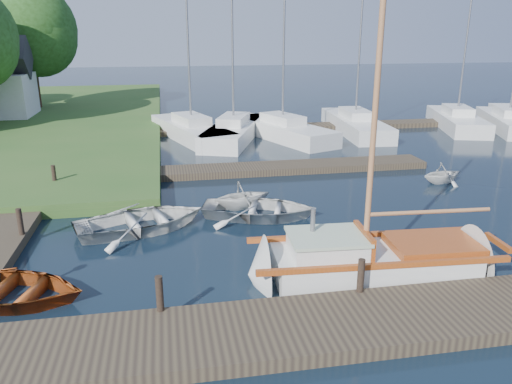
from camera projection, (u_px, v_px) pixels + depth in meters
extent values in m
plane|color=black|center=(256.00, 228.00, 15.95)|extent=(160.00, 160.00, 0.00)
cube|color=#322920|center=(309.00, 328.00, 10.29)|extent=(18.00, 2.20, 0.30)
cube|color=#322920|center=(6.00, 218.00, 16.39)|extent=(2.20, 18.00, 0.30)
cube|color=#322920|center=(274.00, 168.00, 22.34)|extent=(14.00, 1.60, 0.30)
cube|color=#322920|center=(362.00, 125.00, 32.61)|extent=(30.00, 1.60, 0.30)
cylinder|color=black|center=(160.00, 294.00, 10.54)|extent=(0.16, 0.16, 0.80)
cylinder|color=black|center=(361.00, 276.00, 11.32)|extent=(0.16, 0.16, 0.80)
cylinder|color=black|center=(20.00, 222.00, 14.53)|extent=(0.16, 0.16, 0.80)
cylinder|color=black|center=(54.00, 175.00, 19.21)|extent=(0.16, 0.16, 0.80)
cube|color=silver|center=(371.00, 267.00, 12.75)|extent=(5.11, 2.28, 0.90)
cone|color=silver|center=(483.00, 261.00, 13.11)|extent=(1.41, 2.03, 1.96)
cone|color=silver|center=(257.00, 274.00, 12.40)|extent=(1.11, 2.01, 1.96)
cube|color=#813810|center=(361.00, 235.00, 13.48)|extent=(6.20, 0.48, 0.14)
cube|color=#813810|center=(387.00, 266.00, 11.70)|extent=(6.20, 0.48, 0.14)
cube|color=#813810|center=(498.00, 242.00, 13.00)|extent=(0.18, 1.11, 0.14)
cube|color=silver|center=(327.00, 246.00, 12.40)|extent=(1.88, 1.50, 0.44)
cube|color=#B1C7A8|center=(327.00, 237.00, 12.32)|extent=(1.98, 1.61, 0.08)
cube|color=#813810|center=(364.00, 241.00, 12.49)|extent=(0.20, 1.40, 0.60)
cylinder|color=slate|center=(313.00, 220.00, 12.47)|extent=(0.12, 0.12, 0.60)
cube|color=#813810|center=(433.00, 245.00, 12.77)|extent=(2.28, 1.62, 0.20)
cylinder|color=#9A653C|center=(377.00, 82.00, 11.30)|extent=(0.14, 0.14, 8.40)
cylinder|color=#9A653C|center=(429.00, 212.00, 12.47)|extent=(3.20, 0.28, 0.10)
imported|color=#813810|center=(5.00, 286.00, 11.51)|extent=(4.28, 3.57, 0.76)
imported|color=silver|center=(141.00, 217.00, 15.65)|extent=(4.70, 3.92, 0.84)
imported|color=silver|center=(242.00, 193.00, 17.57)|extent=(2.42, 2.21, 1.09)
imported|color=silver|center=(259.00, 206.00, 16.74)|extent=(4.45, 3.72, 0.79)
imported|color=silver|center=(443.00, 171.00, 20.57)|extent=(2.10, 1.91, 0.96)
cube|color=silver|center=(192.00, 131.00, 29.08)|extent=(4.67, 8.62, 0.90)
cube|color=silver|center=(191.00, 119.00, 28.87)|extent=(2.24, 3.21, 0.50)
cylinder|color=slate|center=(187.00, 27.00, 27.31)|extent=(0.12, 0.12, 10.66)
cube|color=silver|center=(234.00, 132.00, 28.92)|extent=(4.93, 8.63, 0.90)
cube|color=silver|center=(234.00, 120.00, 28.71)|extent=(2.32, 3.24, 0.50)
cylinder|color=slate|center=(232.00, 35.00, 27.28)|extent=(0.12, 0.12, 9.80)
cube|color=silver|center=(282.00, 131.00, 29.20)|extent=(5.01, 8.25, 0.90)
cube|color=silver|center=(283.00, 119.00, 28.98)|extent=(2.34, 3.12, 0.50)
cylinder|color=slate|center=(284.00, 27.00, 27.42)|extent=(0.12, 0.12, 10.70)
cube|color=silver|center=(355.00, 125.00, 31.07)|extent=(2.82, 8.78, 0.90)
cube|color=silver|center=(356.00, 114.00, 30.85)|extent=(1.62, 3.12, 0.50)
cylinder|color=slate|center=(361.00, 35.00, 29.42)|extent=(0.12, 0.12, 9.84)
cube|color=silver|center=(457.00, 121.00, 32.40)|extent=(4.48, 8.33, 0.90)
cube|color=silver|center=(458.00, 110.00, 32.19)|extent=(2.17, 3.10, 0.50)
cylinder|color=slate|center=(469.00, 21.00, 30.52)|extent=(0.12, 0.12, 11.42)
cube|color=silver|center=(508.00, 122.00, 31.87)|extent=(4.88, 8.22, 0.90)
cube|color=silver|center=(510.00, 111.00, 31.66)|extent=(2.30, 3.10, 0.50)
cylinder|color=#332114|center=(37.00, 83.00, 37.50)|extent=(0.36, 0.36, 3.67)
sphere|color=#1F3F12|center=(30.00, 30.00, 36.34)|extent=(6.73, 6.73, 6.73)
sphere|color=#1F3F12|center=(37.00, 37.00, 36.30)|extent=(5.71, 5.71, 5.71)
sphere|color=#1F3F12|center=(24.00, 20.00, 36.43)|extent=(6.12, 6.12, 6.12)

